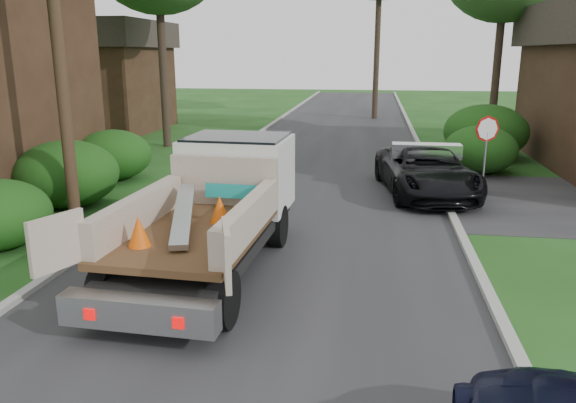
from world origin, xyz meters
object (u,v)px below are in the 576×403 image
(utility_pole, at_px, (55,10))
(house_left_far, at_px, (93,75))
(black_pickup, at_px, (426,171))
(stop_sign, at_px, (486,140))
(flatbed_truck, at_px, (222,196))

(utility_pole, bearing_deg, house_left_far, 115.23)
(utility_pole, height_order, black_pickup, utility_pole)
(stop_sign, relative_size, utility_pole, 0.25)
(stop_sign, distance_m, utility_pole, 11.91)
(stop_sign, height_order, black_pickup, stop_sign)
(utility_pole, xyz_separation_m, black_pickup, (9.08, 4.45, -4.44))
(house_left_far, bearing_deg, black_pickup, -36.32)
(flatbed_truck, distance_m, black_pickup, 7.83)
(stop_sign, relative_size, house_left_far, 0.33)
(utility_pole, bearing_deg, stop_sign, 20.62)
(utility_pole, distance_m, house_left_far, 18.93)
(stop_sign, xyz_separation_m, black_pickup, (-1.60, 0.43, -1.04))
(stop_sign, distance_m, house_left_far, 22.81)
(utility_pole, xyz_separation_m, house_left_far, (-8.02, 17.02, -2.12))
(stop_sign, height_order, house_left_far, house_left_far)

